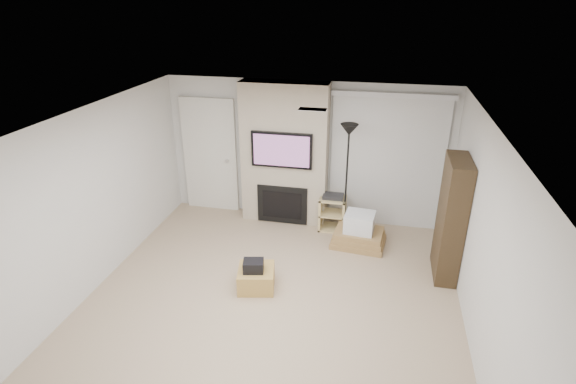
% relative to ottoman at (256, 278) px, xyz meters
% --- Properties ---
extents(floor, '(5.00, 5.50, 0.00)m').
position_rel_ottoman_xyz_m(floor, '(0.28, -0.38, -0.15)').
color(floor, tan).
rests_on(floor, ground).
extents(ceiling, '(5.00, 5.50, 0.00)m').
position_rel_ottoman_xyz_m(ceiling, '(0.28, -0.38, 2.35)').
color(ceiling, white).
rests_on(ceiling, wall_back).
extents(wall_back, '(5.00, 0.00, 2.50)m').
position_rel_ottoman_xyz_m(wall_back, '(0.28, 2.37, 1.10)').
color(wall_back, silver).
rests_on(wall_back, ground).
extents(wall_left, '(0.00, 5.50, 2.50)m').
position_rel_ottoman_xyz_m(wall_left, '(-2.22, -0.38, 1.10)').
color(wall_left, silver).
rests_on(wall_left, ground).
extents(wall_right, '(0.00, 5.50, 2.50)m').
position_rel_ottoman_xyz_m(wall_right, '(2.78, -0.38, 1.10)').
color(wall_right, silver).
rests_on(wall_right, ground).
extents(hvac_vent, '(0.35, 0.18, 0.01)m').
position_rel_ottoman_xyz_m(hvac_vent, '(0.68, 0.42, 2.35)').
color(hvac_vent, silver).
rests_on(hvac_vent, ceiling).
extents(ottoman, '(0.59, 0.59, 0.30)m').
position_rel_ottoman_xyz_m(ottoman, '(0.00, 0.00, 0.00)').
color(ottoman, '#B38C44').
rests_on(ottoman, floor).
extents(black_bag, '(0.32, 0.27, 0.16)m').
position_rel_ottoman_xyz_m(black_bag, '(-0.02, -0.05, 0.23)').
color(black_bag, black).
rests_on(black_bag, ottoman).
extents(fireplace_wall, '(1.50, 0.47, 2.50)m').
position_rel_ottoman_xyz_m(fireplace_wall, '(-0.07, 2.16, 1.09)').
color(fireplace_wall, '#B1A48E').
rests_on(fireplace_wall, floor).
extents(entry_door, '(1.02, 0.11, 2.14)m').
position_rel_ottoman_xyz_m(entry_door, '(-1.52, 2.33, 0.90)').
color(entry_door, silver).
rests_on(entry_door, floor).
extents(vertical_blinds, '(1.98, 0.10, 2.37)m').
position_rel_ottoman_xyz_m(vertical_blinds, '(1.68, 2.32, 1.12)').
color(vertical_blinds, silver).
rests_on(vertical_blinds, floor).
extents(floor_lamp, '(0.29, 0.29, 1.95)m').
position_rel_ottoman_xyz_m(floor_lamp, '(1.05, 1.82, 1.38)').
color(floor_lamp, black).
rests_on(floor_lamp, floor).
extents(av_stand, '(0.45, 0.38, 0.66)m').
position_rel_ottoman_xyz_m(av_stand, '(0.84, 1.94, 0.20)').
color(av_stand, '#D6BE7E').
rests_on(av_stand, floor).
extents(box_stack, '(0.91, 0.72, 0.57)m').
position_rel_ottoman_xyz_m(box_stack, '(1.33, 1.49, 0.07)').
color(box_stack, '#9C7846').
rests_on(box_stack, floor).
extents(bookshelf, '(0.30, 0.80, 1.80)m').
position_rel_ottoman_xyz_m(bookshelf, '(2.62, 0.93, 0.75)').
color(bookshelf, '#2F2214').
rests_on(bookshelf, floor).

